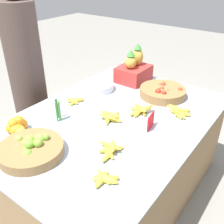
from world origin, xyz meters
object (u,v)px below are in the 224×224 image
object	(u,v)px
tomato_basket	(163,92)
vendor_person	(28,83)
price_sign	(151,121)
produce_crate	(134,70)
lime_bowl	(31,149)
metal_bowl	(97,86)

from	to	relation	value
tomato_basket	vendor_person	world-z (taller)	vendor_person
price_sign	produce_crate	distance (m)	0.79
produce_crate	vendor_person	bearing A→B (deg)	134.46
lime_bowl	tomato_basket	distance (m)	1.15
tomato_basket	produce_crate	world-z (taller)	produce_crate
vendor_person	lime_bowl	bearing A→B (deg)	-126.96
lime_bowl	metal_bowl	bearing A→B (deg)	15.50
lime_bowl	vendor_person	size ratio (longest dim) A/B	0.24
metal_bowl	vendor_person	xyz separation A→B (m)	(-0.31, 0.53, 0.00)
price_sign	produce_crate	xyz separation A→B (m)	(0.60, 0.52, 0.05)
price_sign	vendor_person	distance (m)	1.19
tomato_basket	vendor_person	xyz separation A→B (m)	(-0.54, 1.03, -0.00)
price_sign	vendor_person	xyz separation A→B (m)	(-0.06, 1.19, -0.02)
price_sign	vendor_person	size ratio (longest dim) A/B	0.08
metal_bowl	price_sign	distance (m)	0.71
metal_bowl	tomato_basket	bearing A→B (deg)	-65.96
tomato_basket	price_sign	size ratio (longest dim) A/B	3.14
tomato_basket	produce_crate	xyz separation A→B (m)	(0.12, 0.36, 0.07)
vendor_person	produce_crate	bearing A→B (deg)	-45.54
lime_bowl	produce_crate	xyz separation A→B (m)	(1.24, 0.10, 0.07)
tomato_basket	metal_bowl	world-z (taller)	tomato_basket
vendor_person	price_sign	bearing A→B (deg)	-87.00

